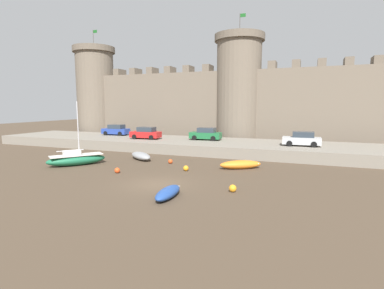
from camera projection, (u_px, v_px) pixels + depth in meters
The scene contains 15 objects.
ground_plane at pixel (157, 184), 22.15m from camera, with size 160.00×160.00×0.00m, color #4C3D2D.
quay_road at pixel (221, 146), 37.87m from camera, with size 65.62×10.00×1.24m, color gray.
castle at pixel (238, 97), 45.77m from camera, with size 61.08×7.47×19.26m.
rowboat_midflat_left at pixel (141, 156), 32.11m from camera, with size 3.90×3.36×0.79m.
rowboat_midflat_right at pixel (168, 192), 18.88m from camera, with size 1.19×3.21×0.65m.
sailboat_near_channel_left at pixel (76, 159), 29.08m from camera, with size 4.58×5.39×6.17m.
rowboat_near_channel_right at pixel (241, 164), 27.48m from camera, with size 3.96×3.06×0.79m.
mooring_buoy_near_channel at pixel (117, 170), 25.74m from camera, with size 0.48×0.48×0.48m, color #E04C1E.
mooring_buoy_near_shore at pixel (186, 168), 26.60m from camera, with size 0.49×0.49×0.49m, color orange.
mooring_buoy_mid_mud at pixel (233, 188), 20.13m from camera, with size 0.51×0.51×0.51m, color orange.
mooring_buoy_off_centre at pixel (170, 161), 29.91m from camera, with size 0.45×0.45×0.45m, color #E04C1E.
car_quay_centre_west at pixel (146, 133), 40.71m from camera, with size 4.16×2.01×1.62m.
car_quay_centre_east at pixel (302, 139), 33.60m from camera, with size 4.16×2.01×1.62m.
car_quay_west at pixel (206, 134), 39.46m from camera, with size 4.16×2.01×1.62m.
car_quay_east at pixel (116, 130), 45.86m from camera, with size 4.16×2.01×1.62m.
Camera 1 is at (10.26, -19.15, 5.81)m, focal length 28.00 mm.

